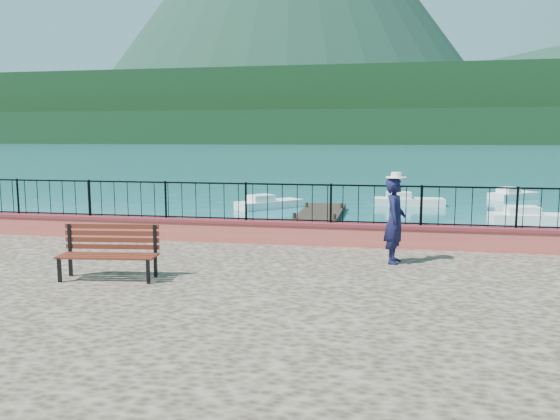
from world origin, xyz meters
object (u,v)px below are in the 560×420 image
(boat_3, at_px, (269,201))
(boat_4, at_px, (409,199))
(boat_5, at_px, (514,193))
(park_bench, at_px, (109,263))
(boat_1, at_px, (382,242))
(boat_0, at_px, (108,242))
(boat_2, at_px, (536,215))
(person, at_px, (395,221))

(boat_3, height_order, boat_4, same)
(boat_5, bearing_deg, park_bench, -154.48)
(boat_1, xyz_separation_m, boat_4, (1.48, 13.60, 0.00))
(park_bench, relative_size, boat_5, 0.58)
(boat_3, xyz_separation_m, boat_4, (7.68, 2.67, 0.00))
(boat_3, distance_m, boat_4, 8.13)
(boat_0, height_order, boat_5, same)
(boat_1, distance_m, boat_4, 13.68)
(boat_0, height_order, boat_2, same)
(boat_3, bearing_deg, park_bench, -133.12)
(park_bench, relative_size, boat_3, 0.50)
(boat_4, bearing_deg, park_bench, -109.51)
(boat_2, relative_size, boat_5, 1.20)
(boat_1, xyz_separation_m, boat_3, (-6.20, 10.93, 0.00))
(boat_1, xyz_separation_m, boat_2, (6.89, 7.96, 0.00))
(person, distance_m, boat_0, 10.73)
(boat_1, relative_size, boat_3, 1.01)
(boat_0, distance_m, boat_3, 12.99)
(park_bench, xyz_separation_m, boat_5, (13.36, 27.24, -1.11))
(boat_2, bearing_deg, park_bench, -129.50)
(park_bench, xyz_separation_m, boat_3, (-1.03, 19.96, -1.11))
(person, relative_size, boat_1, 0.48)
(boat_2, relative_size, boat_3, 1.04)
(person, height_order, boat_1, person)
(boat_5, bearing_deg, boat_1, -152.57)
(boat_4, distance_m, boat_5, 8.14)
(park_bench, distance_m, boat_1, 10.47)
(boat_0, bearing_deg, boat_4, 35.76)
(park_bench, bearing_deg, boat_4, 66.65)
(boat_0, distance_m, boat_1, 9.30)
(boat_0, height_order, boat_1, same)
(boat_0, bearing_deg, boat_1, -8.85)
(boat_2, height_order, boat_5, same)
(park_bench, xyz_separation_m, person, (5.42, 2.43, 0.62))
(boat_0, bearing_deg, boat_5, 29.48)
(boat_3, bearing_deg, boat_1, -106.51)
(boat_4, relative_size, boat_5, 1.20)
(person, relative_size, boat_0, 0.45)
(person, distance_m, boat_4, 20.32)
(park_bench, relative_size, boat_2, 0.49)
(park_bench, distance_m, boat_2, 20.86)
(boat_0, distance_m, boat_4, 18.64)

